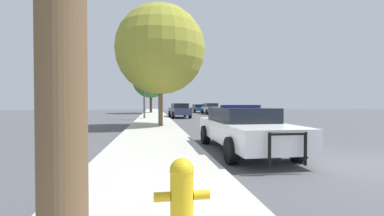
{
  "coord_description": "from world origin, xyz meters",
  "views": [
    {
      "loc": [
        -5.09,
        -5.74,
        1.53
      ],
      "look_at": [
        -1.71,
        16.92,
        1.08
      ],
      "focal_mm": 24.0,
      "sensor_mm": 36.0,
      "label": 1
    }
  ],
  "objects_px": {
    "fire_hydrant": "(182,192)",
    "car_background_midblock": "(179,110)",
    "police_car": "(243,127)",
    "tree_sidewalk_far": "(151,79)",
    "tree_sidewalk_near": "(160,50)",
    "traffic_light": "(157,79)",
    "car_background_oncoming": "(211,108)",
    "car_background_distant": "(198,108)"
  },
  "relations": [
    {
      "from": "car_background_distant",
      "to": "tree_sidewalk_near",
      "type": "distance_m",
      "value": 24.99
    },
    {
      "from": "traffic_light",
      "to": "tree_sidewalk_near",
      "type": "distance_m",
      "value": 7.85
    },
    {
      "from": "car_background_distant",
      "to": "tree_sidewalk_near",
      "type": "relative_size",
      "value": 0.54
    },
    {
      "from": "traffic_light",
      "to": "car_background_oncoming",
      "type": "distance_m",
      "value": 13.19
    },
    {
      "from": "car_background_oncoming",
      "to": "tree_sidewalk_near",
      "type": "xyz_separation_m",
      "value": [
        -7.36,
        -18.23,
        4.06
      ]
    },
    {
      "from": "traffic_light",
      "to": "car_background_oncoming",
      "type": "bearing_deg",
      "value": 54.47
    },
    {
      "from": "car_background_distant",
      "to": "tree_sidewalk_near",
      "type": "bearing_deg",
      "value": -110.03
    },
    {
      "from": "car_background_midblock",
      "to": "police_car",
      "type": "bearing_deg",
      "value": -92.94
    },
    {
      "from": "police_car",
      "to": "traffic_light",
      "type": "relative_size",
      "value": 1.04
    },
    {
      "from": "fire_hydrant",
      "to": "tree_sidewalk_far",
      "type": "relative_size",
      "value": 0.1
    },
    {
      "from": "traffic_light",
      "to": "fire_hydrant",
      "type": "bearing_deg",
      "value": -90.01
    },
    {
      "from": "car_background_distant",
      "to": "tree_sidewalk_far",
      "type": "distance_m",
      "value": 8.74
    },
    {
      "from": "police_car",
      "to": "tree_sidewalk_near",
      "type": "height_order",
      "value": "tree_sidewalk_near"
    },
    {
      "from": "fire_hydrant",
      "to": "traffic_light",
      "type": "distance_m",
      "value": 21.39
    },
    {
      "from": "tree_sidewalk_far",
      "to": "tree_sidewalk_near",
      "type": "bearing_deg",
      "value": -87.8
    },
    {
      "from": "fire_hydrant",
      "to": "tree_sidewalk_near",
      "type": "xyz_separation_m",
      "value": [
        0.12,
        13.39,
        4.31
      ]
    },
    {
      "from": "traffic_light",
      "to": "car_background_midblock",
      "type": "bearing_deg",
      "value": 46.19
    },
    {
      "from": "traffic_light",
      "to": "tree_sidewalk_near",
      "type": "height_order",
      "value": "tree_sidewalk_near"
    },
    {
      "from": "car_background_oncoming",
      "to": "car_background_distant",
      "type": "relative_size",
      "value": 1.12
    },
    {
      "from": "fire_hydrant",
      "to": "tree_sidewalk_far",
      "type": "xyz_separation_m",
      "value": [
        -0.73,
        35.3,
        4.42
      ]
    },
    {
      "from": "car_background_midblock",
      "to": "car_background_distant",
      "type": "relative_size",
      "value": 1.11
    },
    {
      "from": "fire_hydrant",
      "to": "tree_sidewalk_far",
      "type": "bearing_deg",
      "value": 91.18
    },
    {
      "from": "fire_hydrant",
      "to": "car_background_midblock",
      "type": "bearing_deg",
      "value": 84.37
    },
    {
      "from": "car_background_oncoming",
      "to": "car_background_distant",
      "type": "height_order",
      "value": "car_background_oncoming"
    },
    {
      "from": "fire_hydrant",
      "to": "car_background_midblock",
      "type": "relative_size",
      "value": 0.17
    },
    {
      "from": "traffic_light",
      "to": "tree_sidewalk_near",
      "type": "relative_size",
      "value": 0.68
    },
    {
      "from": "police_car",
      "to": "car_background_oncoming",
      "type": "xyz_separation_m",
      "value": [
        4.98,
        26.57,
        0.05
      ]
    },
    {
      "from": "police_car",
      "to": "traffic_light",
      "type": "xyz_separation_m",
      "value": [
        -2.5,
        16.1,
        2.97
      ]
    },
    {
      "from": "police_car",
      "to": "tree_sidewalk_far",
      "type": "height_order",
      "value": "tree_sidewalk_far"
    },
    {
      "from": "car_background_distant",
      "to": "tree_sidewalk_far",
      "type": "height_order",
      "value": "tree_sidewalk_far"
    },
    {
      "from": "police_car",
      "to": "car_background_distant",
      "type": "relative_size",
      "value": 1.31
    },
    {
      "from": "car_background_oncoming",
      "to": "car_background_midblock",
      "type": "bearing_deg",
      "value": 56.51
    },
    {
      "from": "police_car",
      "to": "car_background_midblock",
      "type": "height_order",
      "value": "car_background_midblock"
    },
    {
      "from": "police_car",
      "to": "car_background_oncoming",
      "type": "bearing_deg",
      "value": -100.82
    },
    {
      "from": "tree_sidewalk_far",
      "to": "car_background_distant",
      "type": "bearing_deg",
      "value": 13.96
    },
    {
      "from": "tree_sidewalk_near",
      "to": "traffic_light",
      "type": "bearing_deg",
      "value": 90.82
    },
    {
      "from": "car_background_midblock",
      "to": "car_background_oncoming",
      "type": "bearing_deg",
      "value": 53.88
    },
    {
      "from": "car_background_oncoming",
      "to": "car_background_distant",
      "type": "distance_m",
      "value": 5.58
    },
    {
      "from": "tree_sidewalk_near",
      "to": "fire_hydrant",
      "type": "bearing_deg",
      "value": -90.5
    },
    {
      "from": "car_background_oncoming",
      "to": "tree_sidewalk_far",
      "type": "relative_size",
      "value": 0.6
    },
    {
      "from": "car_background_midblock",
      "to": "tree_sidewalk_near",
      "type": "distance_m",
      "value": 11.19
    },
    {
      "from": "car_background_midblock",
      "to": "traffic_light",
      "type": "bearing_deg",
      "value": -137.3
    }
  ]
}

